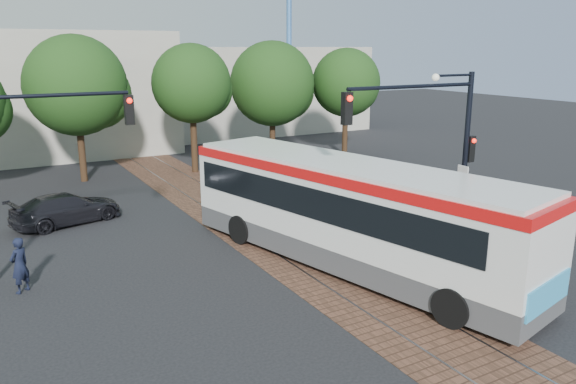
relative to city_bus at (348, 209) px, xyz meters
name	(u,v)px	position (x,y,z in m)	size (l,w,h in m)	color
ground	(326,269)	(-0.81, 0.01, -1.93)	(120.00, 120.00, 0.00)	black
trackbed	(269,234)	(-0.81, 4.01, -1.92)	(3.60, 40.00, 0.02)	brown
tree_row	(184,87)	(0.40, 16.43, 2.92)	(26.40, 5.60, 7.67)	#382314
warehouses	(106,92)	(-1.34, 28.76, 1.89)	(40.00, 13.00, 8.00)	#ADA899
crane	(289,4)	(17.19, 34.01, 8.96)	(8.00, 0.50, 18.00)	#3F72B2
city_bus	(348,209)	(0.00, 0.00, 0.00)	(5.66, 13.17, 3.45)	#414143
traffic_island	(455,243)	(4.01, -0.89, -1.60)	(2.20, 5.20, 1.13)	gray
signal_pole_main	(440,137)	(3.05, -0.80, 2.23)	(5.49, 0.46, 6.00)	black
signal_pole_left	(18,156)	(-9.18, 4.01, 1.94)	(4.99, 0.34, 6.00)	black
officer	(20,265)	(-9.56, 2.95, -1.08)	(0.61, 0.40, 1.68)	black
parked_car	(66,209)	(-7.32, 9.31, -1.29)	(1.77, 4.36, 1.27)	black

